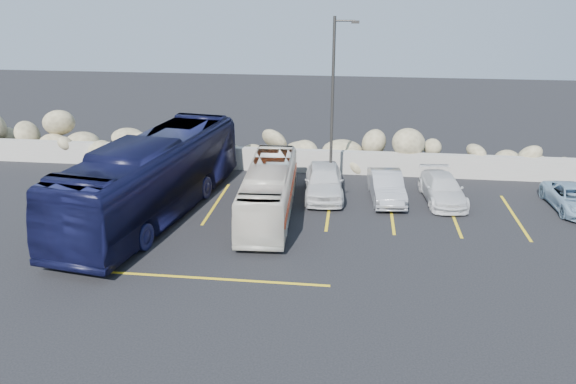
# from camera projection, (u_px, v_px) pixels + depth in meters

# --- Properties ---
(ground) EXTENTS (90.00, 90.00, 0.00)m
(ground) POSITION_uv_depth(u_px,v_px,m) (239.00, 283.00, 18.56)
(ground) COLOR black
(ground) RESTS_ON ground
(seawall) EXTENTS (60.00, 0.40, 1.20)m
(seawall) POSITION_uv_depth(u_px,v_px,m) (285.00, 160.00, 29.51)
(seawall) COLOR gray
(seawall) RESTS_ON ground
(riprap_pile) EXTENTS (54.00, 2.80, 2.60)m
(riprap_pile) POSITION_uv_depth(u_px,v_px,m) (288.00, 141.00, 30.38)
(riprap_pile) COLOR #867958
(riprap_pile) RESTS_ON ground
(parking_lines) EXTENTS (18.16, 9.36, 0.01)m
(parking_lines) POSITION_uv_depth(u_px,v_px,m) (377.00, 223.00, 23.20)
(parking_lines) COLOR gold
(parking_lines) RESTS_ON ground
(lamppost) EXTENTS (1.14, 0.18, 8.00)m
(lamppost) POSITION_uv_depth(u_px,v_px,m) (334.00, 101.00, 25.60)
(lamppost) COLOR #302E2A
(lamppost) RESTS_ON ground
(vintage_bus) EXTENTS (2.27, 8.05, 2.22)m
(vintage_bus) POSITION_uv_depth(u_px,v_px,m) (269.00, 191.00, 23.66)
(vintage_bus) COLOR silver
(vintage_bus) RESTS_ON ground
(tour_coach) EXTENTS (4.64, 12.43, 3.38)m
(tour_coach) POSITION_uv_depth(u_px,v_px,m) (153.00, 177.00, 23.56)
(tour_coach) COLOR black
(tour_coach) RESTS_ON ground
(car_a) EXTENTS (2.07, 4.48, 1.48)m
(car_a) POSITION_uv_depth(u_px,v_px,m) (324.00, 181.00, 25.95)
(car_a) COLOR silver
(car_a) RESTS_ON ground
(car_b) EXTENTS (1.74, 4.04, 1.29)m
(car_b) POSITION_uv_depth(u_px,v_px,m) (386.00, 186.00, 25.55)
(car_b) COLOR #9F9FA4
(car_b) RESTS_ON ground
(car_c) EXTENTS (2.03, 4.19, 1.18)m
(car_c) POSITION_uv_depth(u_px,v_px,m) (443.00, 189.00, 25.40)
(car_c) COLOR silver
(car_c) RESTS_ON ground
(car_d) EXTENTS (1.96, 3.89, 1.05)m
(car_d) POSITION_uv_depth(u_px,v_px,m) (573.00, 199.00, 24.43)
(car_d) COLOR #84A3BB
(car_d) RESTS_ON ground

